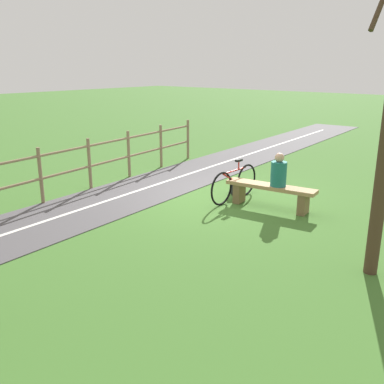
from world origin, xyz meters
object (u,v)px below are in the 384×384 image
at_px(bench, 270,192).
at_px(person_seated, 279,172).
at_px(backpack, 236,187).
at_px(bicycle, 234,183).

xyz_separation_m(bench, person_seated, (-0.16, -0.02, 0.46)).
bearing_deg(bench, person_seated, 180.00).
bearing_deg(backpack, bicycle, 119.65).
bearing_deg(bicycle, person_seated, 92.80).
bearing_deg(person_seated, bench, -0.00).
bearing_deg(person_seated, backpack, -22.68).
bearing_deg(bench, backpack, -25.66).
distance_m(bench, backpack, 1.23).
height_order(bench, bicycle, bicycle).
distance_m(person_seated, backpack, 1.51).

